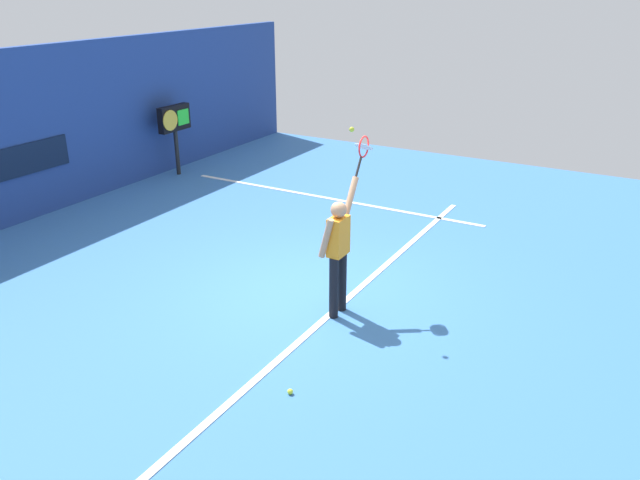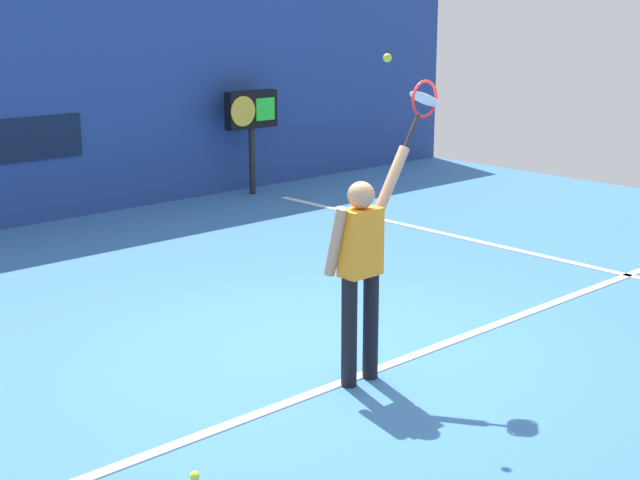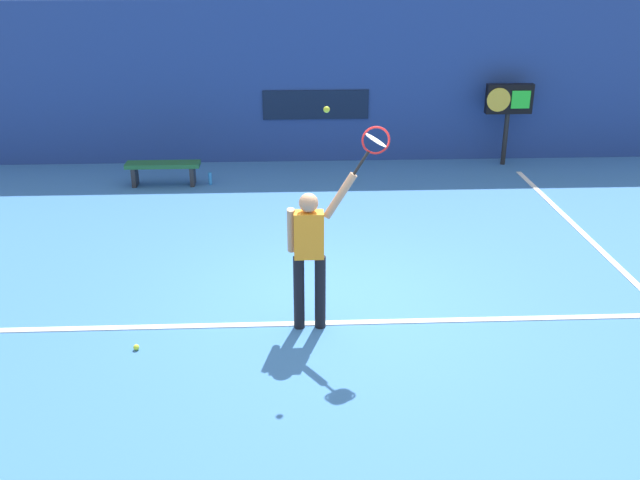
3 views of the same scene
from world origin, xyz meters
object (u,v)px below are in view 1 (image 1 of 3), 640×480
object	(u,v)px
scoreboard_clock	(174,121)
spare_ball	(290,392)
tennis_racket	(363,149)
tennis_ball	(352,129)
tennis_player	(338,248)

from	to	relation	value
scoreboard_clock	spare_ball	size ratio (longest dim) A/B	24.73
scoreboard_clock	spare_ball	xyz separation A→B (m)	(-6.27, -7.15, -1.27)
tennis_racket	scoreboard_clock	distance (m)	7.67
tennis_racket	scoreboard_clock	xyz separation A→B (m)	(3.58, 6.72, -0.95)
tennis_ball	tennis_racket	bearing A→B (deg)	8.39
scoreboard_clock	spare_ball	world-z (taller)	scoreboard_clock
tennis_ball	spare_ball	xyz separation A→B (m)	(-2.17, -0.36, -2.61)
tennis_racket	tennis_ball	world-z (taller)	tennis_ball
tennis_racket	spare_ball	size ratio (longest dim) A/B	8.89
tennis_player	spare_ball	bearing A→B (deg)	-167.53
tennis_player	spare_ball	distance (m)	2.25
scoreboard_clock	tennis_ball	bearing A→B (deg)	-121.13
tennis_player	tennis_ball	bearing A→B (deg)	-23.84
tennis_ball	tennis_player	bearing A→B (deg)	156.16
tennis_ball	scoreboard_clock	distance (m)	8.05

